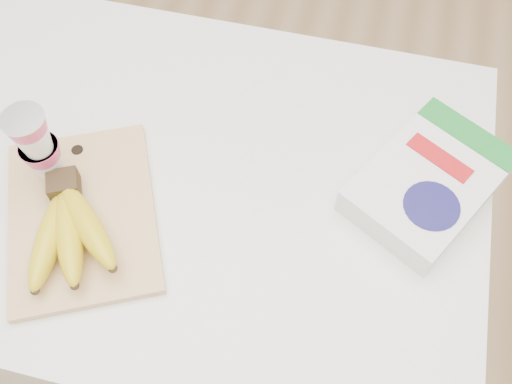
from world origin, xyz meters
TOP-DOWN VIEW (x-y plane):
  - table at (0.00, 0.00)m, footprint 1.11×0.74m
  - cutting_board at (-0.09, -0.12)m, footprint 0.34×0.38m
  - bananas at (-0.09, -0.16)m, footprint 0.18×0.22m
  - yogurt_stack at (-0.17, -0.06)m, footprint 0.07×0.07m
  - cereal_box at (0.44, 0.06)m, footprint 0.28×0.31m

SIDE VIEW (x-z plane):
  - table at x=0.00m, z-range 0.00..0.83m
  - cutting_board at x=-0.09m, z-range 0.83..0.85m
  - cereal_box at x=0.44m, z-range 0.83..0.89m
  - bananas at x=-0.09m, z-range 0.84..0.91m
  - yogurt_stack at x=-0.17m, z-range 0.86..1.01m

